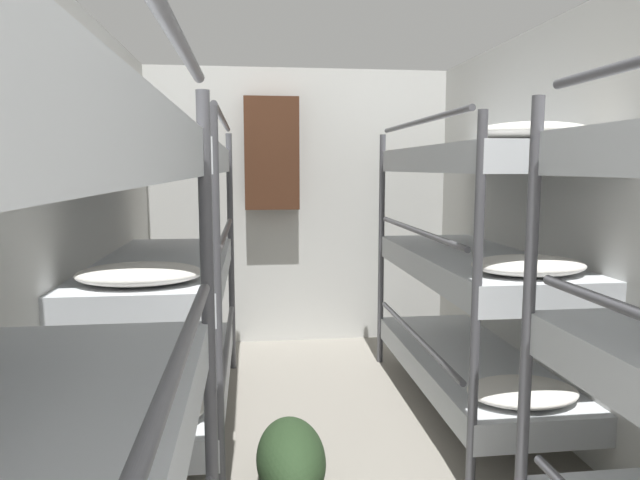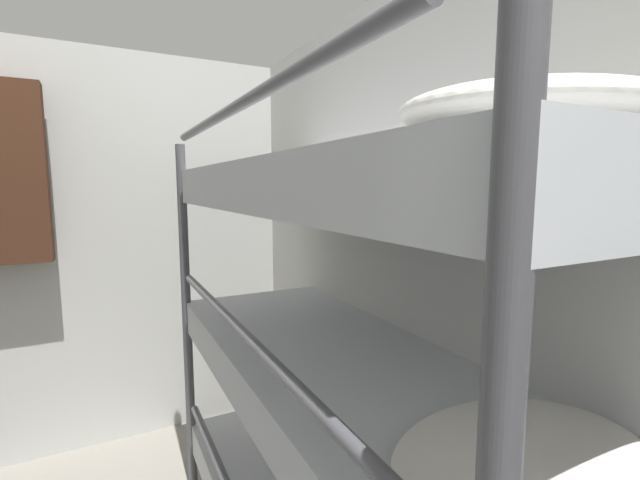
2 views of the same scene
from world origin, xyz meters
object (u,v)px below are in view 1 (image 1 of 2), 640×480
Objects in this scene: bunk_stack_left_far at (163,272)px; bunk_stack_right_far at (475,265)px; hanging_coat at (272,154)px; duffel_bag at (291,459)px.

bunk_stack_left_far and bunk_stack_right_far have the same top height.
bunk_stack_right_far is 1.99m from hanging_coat.
bunk_stack_right_far reaches higher than duffel_bag.
bunk_stack_left_far is at bearing 180.00° from bunk_stack_right_far.
bunk_stack_left_far is at bearing 132.08° from duffel_bag.
hanging_coat is at bearing 65.95° from bunk_stack_left_far.
duffel_bag is 2.63m from hanging_coat.
bunk_stack_left_far is at bearing -114.05° from hanging_coat.
bunk_stack_left_far is 1.00× the size of bunk_stack_right_far.
hanging_coat reaches higher than duffel_bag.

